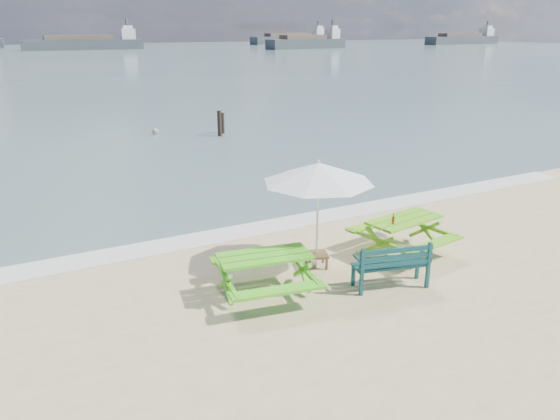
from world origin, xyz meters
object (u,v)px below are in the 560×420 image
picnic_table_right (403,237)px  patio_umbrella (318,173)px  park_bench (390,273)px  swimmer (156,145)px  picnic_table_left (265,276)px  side_table (316,260)px  beer_bottle (393,220)px

picnic_table_right → patio_umbrella: size_ratio=0.74×
park_bench → swimmer: size_ratio=0.97×
swimmer → picnic_table_right: bearing=-87.0°
picnic_table_left → swimmer: size_ratio=1.36×
picnic_table_right → patio_umbrella: bearing=171.7°
picnic_table_left → park_bench: size_ratio=1.41×
picnic_table_right → side_table: bearing=171.7°
picnic_table_right → side_table: size_ratio=3.68×
side_table → beer_bottle: bearing=-15.8°
side_table → beer_bottle: (1.61, -0.45, 0.74)m
park_bench → beer_bottle: (0.85, 1.01, 0.62)m
swimmer → picnic_table_left: bearing=-99.2°
picnic_table_right → beer_bottle: (-0.45, -0.15, 0.50)m
park_bench → side_table: bearing=117.4°
park_bench → patio_umbrella: size_ratio=0.52×
patio_umbrella → swimmer: patio_umbrella is taller
picnic_table_left → picnic_table_right: 3.59m
park_bench → patio_umbrella: bearing=117.4°
beer_bottle → picnic_table_right: bearing=19.0°
side_table → patio_umbrella: (0.00, 0.00, 1.88)m
picnic_table_left → picnic_table_right: size_ratio=1.00×
picnic_table_right → swimmer: 16.54m
park_bench → swimmer: park_bench is taller
side_table → swimmer: bearing=85.8°
beer_bottle → swimmer: size_ratio=0.15×
beer_bottle → patio_umbrella: bearing=164.2°
side_table → patio_umbrella: patio_umbrella is taller
side_table → swimmer: size_ratio=0.37×
picnic_table_right → beer_bottle: beer_bottle is taller
picnic_table_left → beer_bottle: beer_bottle is taller
picnic_table_right → park_bench: (-1.30, -1.16, -0.12)m
picnic_table_right → swimmer: (-0.85, 16.49, -0.91)m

